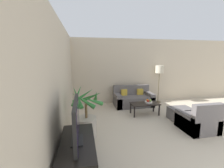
% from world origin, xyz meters
% --- Properties ---
extents(wall_back, '(8.62, 0.06, 2.70)m').
position_xyz_m(wall_back, '(0.00, 5.99, 1.35)').
color(wall_back, beige).
rests_on(wall_back, ground_plane).
extents(wall_left, '(0.06, 7.56, 2.70)m').
position_xyz_m(wall_left, '(-3.54, 2.98, 1.35)').
color(wall_left, beige).
rests_on(wall_left, ground_plane).
extents(tv_console, '(0.54, 1.19, 0.64)m').
position_xyz_m(tv_console, '(-3.20, 2.08, 0.32)').
color(tv_console, black).
rests_on(tv_console, ground_plane).
extents(television, '(0.18, 0.97, 0.65)m').
position_xyz_m(television, '(-3.20, 2.08, 0.96)').
color(television, black).
rests_on(television, tv_console).
extents(potted_palm, '(0.77, 0.85, 1.28)m').
position_xyz_m(potted_palm, '(-3.03, 3.34, 0.44)').
color(potted_palm, '#ADA393').
rests_on(potted_palm, ground_plane).
extents(sofa_loveseat, '(1.52, 0.79, 0.79)m').
position_xyz_m(sofa_loveseat, '(-1.11, 5.45, 0.27)').
color(sofa_loveseat, '#605B5B').
rests_on(sofa_loveseat, ground_plane).
extents(floor_lamp, '(0.34, 0.34, 1.60)m').
position_xyz_m(floor_lamp, '(0.11, 5.68, 1.37)').
color(floor_lamp, brown).
rests_on(floor_lamp, ground_plane).
extents(coffee_table, '(0.96, 0.49, 0.40)m').
position_xyz_m(coffee_table, '(-1.04, 4.47, 0.34)').
color(coffee_table, black).
rests_on(coffee_table, ground_plane).
extents(fruit_bowl, '(0.26, 0.26, 0.05)m').
position_xyz_m(fruit_bowl, '(-0.89, 4.48, 0.42)').
color(fruit_bowl, beige).
rests_on(fruit_bowl, coffee_table).
extents(apple_red, '(0.08, 0.08, 0.08)m').
position_xyz_m(apple_red, '(-0.94, 4.42, 0.49)').
color(apple_red, red).
rests_on(apple_red, fruit_bowl).
extents(apple_green, '(0.08, 0.08, 0.08)m').
position_xyz_m(apple_green, '(-0.85, 4.45, 0.49)').
color(apple_green, olive).
rests_on(apple_green, fruit_bowl).
extents(orange_fruit, '(0.08, 0.08, 0.08)m').
position_xyz_m(orange_fruit, '(-0.93, 4.51, 0.48)').
color(orange_fruit, orange).
rests_on(orange_fruit, fruit_bowl).
extents(armchair, '(0.82, 0.80, 0.83)m').
position_xyz_m(armchair, '(-0.12, 3.09, 0.26)').
color(armchair, '#605B5B').
rests_on(armchair, ground_plane).
extents(ottoman, '(0.68, 0.48, 0.38)m').
position_xyz_m(ottoman, '(-0.10, 3.85, 0.19)').
color(ottoman, '#605B5B').
rests_on(ottoman, ground_plane).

